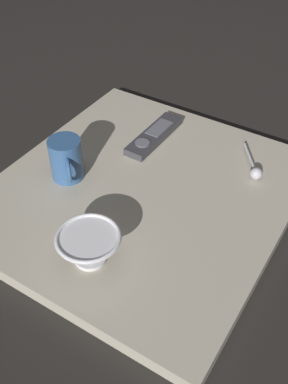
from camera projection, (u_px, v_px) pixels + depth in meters
The scene contains 6 objects.
ground_plane at pixel (142, 199), 1.01m from camera, with size 6.00×6.00×0.00m, color black.
table at pixel (142, 194), 1.00m from camera, with size 0.66×0.61×0.03m.
cereal_bowl at pixel (89, 246), 0.82m from camera, with size 0.12×0.12×0.06m.
coffee_mug at pixel (66, 159), 0.99m from camera, with size 0.09×0.09×0.10m.
teaspoon at pixel (255, 171), 1.02m from camera, with size 0.11×0.08×0.03m.
tv_remote_near at pixel (154, 136), 1.12m from camera, with size 0.20×0.06×0.02m.
Camera 1 is at (0.62, 0.39, 0.69)m, focal length 42.07 mm.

